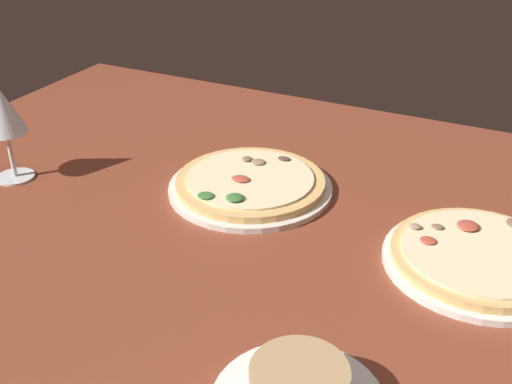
{
  "coord_description": "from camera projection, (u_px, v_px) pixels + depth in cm",
  "views": [
    {
      "loc": [
        -35.63,
        74.48,
        56.1
      ],
      "look_at": [
        3.52,
        -4.96,
        7.0
      ],
      "focal_mm": 44.53,
      "sensor_mm": 36.0,
      "label": 1
    }
  ],
  "objects": [
    {
      "name": "dining_table",
      "position": [
        262.0,
        239.0,
        0.98
      ],
      "size": [
        150.0,
        110.0,
        4.0
      ],
      "primitive_type": "cube",
      "color": "brown",
      "rests_on": "ground"
    },
    {
      "name": "wine_glass_far",
      "position": [
        2.0,
        113.0,
        1.06
      ],
      "size": [
        7.3,
        7.3,
        17.02
      ],
      "color": "silver",
      "rests_on": "dining_table"
    },
    {
      "name": "pizza_side",
      "position": [
        478.0,
        257.0,
        0.88
      ],
      "size": [
        26.48,
        26.48,
        3.34
      ],
      "color": "silver",
      "rests_on": "dining_table"
    },
    {
      "name": "pizza_main",
      "position": [
        250.0,
        184.0,
        1.07
      ],
      "size": [
        27.8,
        27.8,
        3.29
      ],
      "color": "silver",
      "rests_on": "dining_table"
    }
  ]
}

